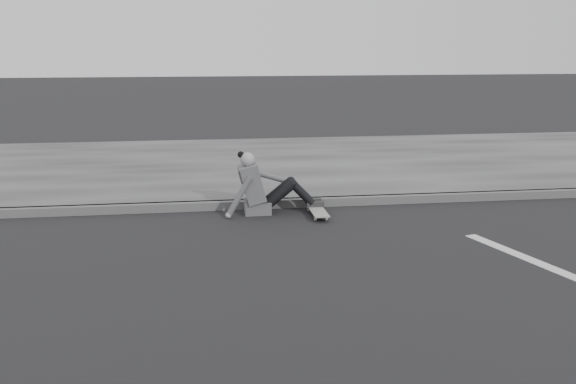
% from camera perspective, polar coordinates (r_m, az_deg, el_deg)
% --- Properties ---
extents(ground, '(80.00, 80.00, 0.00)m').
position_cam_1_polar(ground, '(6.86, 3.49, -6.66)').
color(ground, black).
rests_on(ground, ground).
extents(curb, '(24.00, 0.16, 0.12)m').
position_cam_1_polar(curb, '(9.27, 0.30, -0.96)').
color(curb, '#4C4C4C').
rests_on(curb, ground).
extents(sidewalk, '(24.00, 6.00, 0.12)m').
position_cam_1_polar(sidewalk, '(12.20, -1.79, 2.46)').
color(sidewalk, '#3E3E3E').
rests_on(sidewalk, ground).
extents(skateboard, '(0.20, 0.78, 0.09)m').
position_cam_1_polar(skateboard, '(8.81, 2.62, -1.66)').
color(skateboard, '#9B9B96').
rests_on(skateboard, ground).
extents(seated_woman, '(1.38, 0.46, 0.88)m').
position_cam_1_polar(seated_woman, '(8.87, -2.32, 0.37)').
color(seated_woman, '#4B4B4D').
rests_on(seated_woman, ground).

